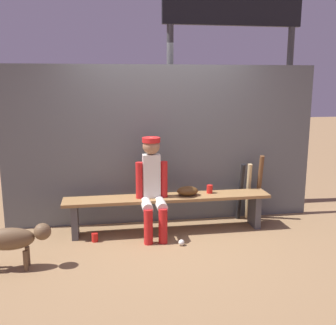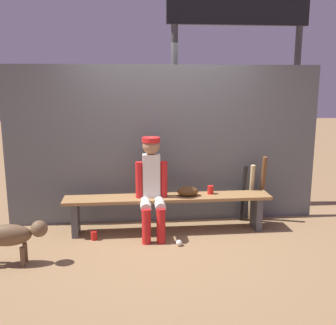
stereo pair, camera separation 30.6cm
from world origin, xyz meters
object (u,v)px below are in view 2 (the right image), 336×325
Objects in this scene: baseball at (179,243)px; bat_wood_natural at (251,193)px; player_seated at (152,184)px; dog at (12,235)px; bat_wood_dark at (262,189)px; scoreboard at (242,21)px; dugout_bench at (168,204)px; baseball_glove at (188,191)px; bat_aluminum_black at (243,193)px; cup_on_ground at (94,236)px; cup_on_bench at (210,190)px.

bat_wood_natural is at bearing 35.06° from baseball.
player_seated reaches higher than dog.
scoreboard reaches higher than bat_wood_dark.
dugout_bench is 3.20× the size of dog.
baseball_glove is 0.35× the size of bat_wood_natural.
bat_aluminum_black is 0.15m from bat_wood_natural.
cup_on_bench reaches higher than cup_on_ground.
bat_wood_dark reaches higher than bat_aluminum_black.
dugout_bench is 24.51× the size of cup_on_ground.
dog is at bearing -159.81° from cup_on_bench.
dugout_bench is at bearing 99.58° from baseball.
scoreboard is at bearing 101.59° from bat_wood_dark.
cup_on_bench is 2.50m from dog.
scoreboard is (0.12, 0.78, 2.40)m from bat_aluminum_black.
baseball_glove reaches higher than dog.
bat_wood_natural is 0.21× the size of scoreboard.
player_seated reaches higher than bat_aluminum_black.
dugout_bench reaches higher than cup_on_ground.
bat_wood_natural is 0.96× the size of dog.
bat_wood_natural is (1.43, 0.41, -0.28)m from player_seated.
baseball is 3.36m from scoreboard.
bat_wood_dark is (0.28, 0.01, 0.05)m from bat_aluminum_black.
scoreboard is (1.20, 1.03, 2.44)m from dugout_bench.
bat_aluminum_black is 0.99× the size of dog.
baseball_glove is at bearing -162.51° from bat_wood_natural.
bat_aluminum_black is at bearing -98.91° from scoreboard.
bat_wood_natural is at bearing 164.06° from bat_wood_dark.
dugout_bench is at bearing -174.55° from cup_on_bench.
bat_aluminum_black is at bearing 12.37° from cup_on_ground.
cup_on_bench is at bearing -122.70° from scoreboard.
dog is (-3.12, -1.07, -0.14)m from bat_wood_dark.
dog is at bearing -155.46° from dugout_bench.
cup_on_bench is 2.56m from scoreboard.
player_seated is at bearing -153.20° from dugout_bench.
dog is at bearing -148.23° from scoreboard.
cup_on_ground is (-2.31, -0.46, -0.42)m from bat_wood_dark.
baseball_glove is at bearing -132.38° from scoreboard.
bat_aluminum_black is 7.63× the size of cup_on_bench.
dog is (-2.98, -1.11, -0.07)m from bat_wood_natural.
cup_on_bench is at bearing -159.12° from bat_aluminum_black.
player_seated is at bearing 24.22° from dog.
player_seated is 4.51× the size of baseball_glove.
bat_wood_natural is 1.43m from baseball.
player_seated reaches higher than cup_on_bench.
baseball is (-0.18, -0.49, -0.50)m from baseball_glove.
dog is (-2.02, -0.80, -0.20)m from baseball_glove.
baseball is at bearing -131.80° from cup_on_bench.
baseball_glove reaches higher than cup_on_bench.
bat_wood_dark is 0.24× the size of scoreboard.
cup_on_ground is 0.03× the size of scoreboard.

